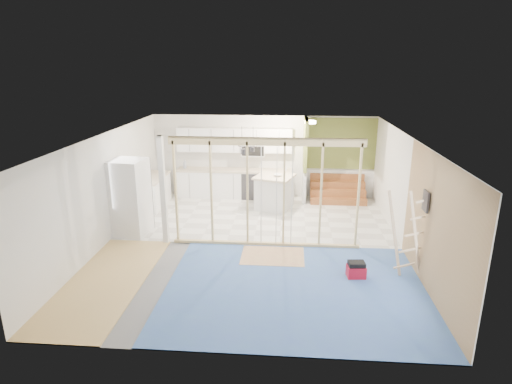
# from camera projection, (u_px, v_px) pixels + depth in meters

# --- Properties ---
(room) EXTENTS (7.01, 8.01, 2.61)m
(room) POSITION_uv_depth(u_px,v_px,m) (253.00, 193.00, 9.81)
(room) COLOR slate
(room) RESTS_ON ground
(floor_overlays) EXTENTS (7.00, 8.00, 0.03)m
(floor_overlays) POSITION_uv_depth(u_px,v_px,m) (256.00, 244.00, 10.24)
(floor_overlays) COLOR silver
(floor_overlays) RESTS_ON room
(stud_frame) EXTENTS (4.66, 0.14, 2.60)m
(stud_frame) POSITION_uv_depth(u_px,v_px,m) (243.00, 181.00, 9.75)
(stud_frame) COLOR #E1CE89
(stud_frame) RESTS_ON room
(base_cabinets) EXTENTS (4.45, 2.24, 0.93)m
(base_cabinets) POSITION_uv_depth(u_px,v_px,m) (211.00, 186.00, 13.38)
(base_cabinets) COLOR white
(base_cabinets) RESTS_ON room
(upper_cabinets) EXTENTS (3.60, 0.41, 0.85)m
(upper_cabinets) POSITION_uv_depth(u_px,v_px,m) (236.00, 141.00, 13.36)
(upper_cabinets) COLOR white
(upper_cabinets) RESTS_ON room
(green_partition) EXTENTS (2.25, 1.51, 2.60)m
(green_partition) POSITION_uv_depth(u_px,v_px,m) (328.00, 171.00, 13.25)
(green_partition) COLOR olive
(green_partition) RESTS_ON room
(pot_rack) EXTENTS (0.52, 0.52, 0.72)m
(pot_rack) POSITION_uv_depth(u_px,v_px,m) (247.00, 147.00, 11.44)
(pot_rack) COLOR black
(pot_rack) RESTS_ON room
(sheathing_panel) EXTENTS (0.02, 4.00, 2.60)m
(sheathing_panel) POSITION_uv_depth(u_px,v_px,m) (436.00, 230.00, 7.64)
(sheathing_panel) COLOR tan
(sheathing_panel) RESTS_ON room
(electrical_panel) EXTENTS (0.04, 0.30, 0.40)m
(electrical_panel) POSITION_uv_depth(u_px,v_px,m) (426.00, 201.00, 8.12)
(electrical_panel) COLOR #39383E
(electrical_panel) RESTS_ON room
(ceiling_light) EXTENTS (0.32, 0.32, 0.08)m
(ceiling_light) POSITION_uv_depth(u_px,v_px,m) (310.00, 122.00, 12.21)
(ceiling_light) COLOR #FFEABF
(ceiling_light) RESTS_ON room
(fridge) EXTENTS (0.93, 0.90, 1.93)m
(fridge) POSITION_uv_depth(u_px,v_px,m) (130.00, 198.00, 10.57)
(fridge) COLOR white
(fridge) RESTS_ON room
(island) EXTENTS (1.30, 1.30, 1.01)m
(island) POSITION_uv_depth(u_px,v_px,m) (274.00, 192.00, 12.59)
(island) COLOR silver
(island) RESTS_ON room
(bowl) EXTENTS (0.27, 0.27, 0.06)m
(bowl) POSITION_uv_depth(u_px,v_px,m) (278.00, 175.00, 12.39)
(bowl) COLOR silver
(bowl) RESTS_ON island
(soap_bottle_a) EXTENTS (0.15, 0.15, 0.31)m
(soap_bottle_a) POSITION_uv_depth(u_px,v_px,m) (185.00, 164.00, 13.62)
(soap_bottle_a) COLOR #A6ADB9
(soap_bottle_a) RESTS_ON base_cabinets
(soap_bottle_b) EXTENTS (0.11, 0.11, 0.20)m
(soap_bottle_b) POSITION_uv_depth(u_px,v_px,m) (285.00, 167.00, 13.34)
(soap_bottle_b) COLOR white
(soap_bottle_b) RESTS_ON base_cabinets
(toolbox) EXTENTS (0.39, 0.31, 0.35)m
(toolbox) POSITION_uv_depth(u_px,v_px,m) (356.00, 270.00, 8.61)
(toolbox) COLOR #B21024
(toolbox) RESTS_ON room
(ladder) EXTENTS (0.98, 0.10, 1.82)m
(ladder) POSITION_uv_depth(u_px,v_px,m) (408.00, 234.00, 8.41)
(ladder) COLOR tan
(ladder) RESTS_ON room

